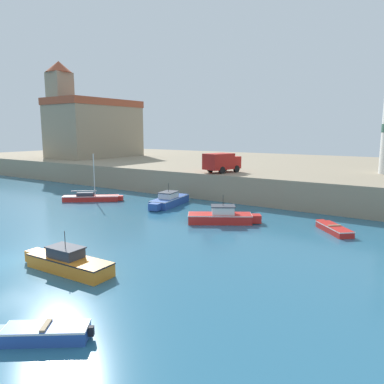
{
  "coord_description": "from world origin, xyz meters",
  "views": [
    {
      "loc": [
        21.11,
        -11.18,
        7.68
      ],
      "look_at": [
        1.79,
        17.33,
        2.0
      ],
      "focal_mm": 35.0,
      "sensor_mm": 36.0,
      "label": 1
    }
  ],
  "objects_px": {
    "motorboat_red_3": "(222,217)",
    "truck_on_quay": "(222,162)",
    "dinghy_red_2": "(333,228)",
    "church": "(90,125)",
    "motorboat_blue_0": "(169,200)",
    "sailboat_red_4": "(91,198)",
    "motorboat_orange_5": "(67,262)",
    "dinghy_blue_1": "(44,333)"
  },
  "relations": [
    {
      "from": "motorboat_red_3",
      "to": "truck_on_quay",
      "type": "xyz_separation_m",
      "value": [
        -6.13,
        10.62,
        3.58
      ]
    },
    {
      "from": "dinghy_red_2",
      "to": "motorboat_red_3",
      "type": "relative_size",
      "value": 0.64
    },
    {
      "from": "motorboat_red_3",
      "to": "truck_on_quay",
      "type": "height_order",
      "value": "truck_on_quay"
    },
    {
      "from": "motorboat_red_3",
      "to": "church",
      "type": "distance_m",
      "value": 44.47
    },
    {
      "from": "motorboat_blue_0",
      "to": "sailboat_red_4",
      "type": "bearing_deg",
      "value": -161.7
    },
    {
      "from": "motorboat_orange_5",
      "to": "dinghy_blue_1",
      "type": "bearing_deg",
      "value": -44.35
    },
    {
      "from": "dinghy_red_2",
      "to": "dinghy_blue_1",
      "type": "bearing_deg",
      "value": -103.24
    },
    {
      "from": "motorboat_red_3",
      "to": "sailboat_red_4",
      "type": "height_order",
      "value": "sailboat_red_4"
    },
    {
      "from": "motorboat_blue_0",
      "to": "sailboat_red_4",
      "type": "height_order",
      "value": "sailboat_red_4"
    },
    {
      "from": "dinghy_red_2",
      "to": "motorboat_red_3",
      "type": "height_order",
      "value": "motorboat_red_3"
    },
    {
      "from": "motorboat_blue_0",
      "to": "sailboat_red_4",
      "type": "distance_m",
      "value": 9.03
    },
    {
      "from": "dinghy_blue_1",
      "to": "sailboat_red_4",
      "type": "xyz_separation_m",
      "value": [
        -20.16,
        19.76,
        0.09
      ]
    },
    {
      "from": "church",
      "to": "truck_on_quay",
      "type": "bearing_deg",
      "value": -15.85
    },
    {
      "from": "motorboat_orange_5",
      "to": "church",
      "type": "bearing_deg",
      "value": 137.39
    },
    {
      "from": "dinghy_red_2",
      "to": "sailboat_red_4",
      "type": "bearing_deg",
      "value": -175.9
    },
    {
      "from": "motorboat_red_3",
      "to": "church",
      "type": "xyz_separation_m",
      "value": [
        -38.92,
        19.93,
        8.06
      ]
    },
    {
      "from": "dinghy_blue_1",
      "to": "motorboat_orange_5",
      "type": "relative_size",
      "value": 0.55
    },
    {
      "from": "motorboat_orange_5",
      "to": "motorboat_red_3",
      "type": "bearing_deg",
      "value": 83.32
    },
    {
      "from": "truck_on_quay",
      "to": "dinghy_red_2",
      "type": "bearing_deg",
      "value": -29.74
    },
    {
      "from": "motorboat_red_3",
      "to": "dinghy_red_2",
      "type": "bearing_deg",
      "value": 15.06
    },
    {
      "from": "sailboat_red_4",
      "to": "truck_on_quay",
      "type": "height_order",
      "value": "sailboat_red_4"
    },
    {
      "from": "dinghy_red_2",
      "to": "church",
      "type": "relative_size",
      "value": 0.22
    },
    {
      "from": "motorboat_orange_5",
      "to": "sailboat_red_4",
      "type": "bearing_deg",
      "value": 135.56
    },
    {
      "from": "motorboat_red_3",
      "to": "dinghy_blue_1",
      "type": "bearing_deg",
      "value": -80.0
    },
    {
      "from": "church",
      "to": "motorboat_blue_0",
      "type": "bearing_deg",
      "value": -28.41
    },
    {
      "from": "sailboat_red_4",
      "to": "motorboat_orange_5",
      "type": "distance_m",
      "value": 21.12
    },
    {
      "from": "motorboat_red_3",
      "to": "motorboat_orange_5",
      "type": "height_order",
      "value": "motorboat_red_3"
    },
    {
      "from": "dinghy_blue_1",
      "to": "truck_on_quay",
      "type": "xyz_separation_m",
      "value": [
        -9.53,
        29.91,
        3.81
      ]
    },
    {
      "from": "motorboat_blue_0",
      "to": "truck_on_quay",
      "type": "relative_size",
      "value": 1.38
    },
    {
      "from": "motorboat_red_3",
      "to": "motorboat_orange_5",
      "type": "xyz_separation_m",
      "value": [
        -1.68,
        -14.32,
        -0.02
      ]
    },
    {
      "from": "dinghy_blue_1",
      "to": "motorboat_red_3",
      "type": "relative_size",
      "value": 0.56
    },
    {
      "from": "motorboat_red_3",
      "to": "sailboat_red_4",
      "type": "distance_m",
      "value": 16.77
    },
    {
      "from": "sailboat_red_4",
      "to": "truck_on_quay",
      "type": "bearing_deg",
      "value": 43.68
    },
    {
      "from": "church",
      "to": "truck_on_quay",
      "type": "relative_size",
      "value": 3.65
    },
    {
      "from": "truck_on_quay",
      "to": "motorboat_blue_0",
      "type": "bearing_deg",
      "value": -105.69
    },
    {
      "from": "motorboat_red_3",
      "to": "truck_on_quay",
      "type": "relative_size",
      "value": 1.25
    },
    {
      "from": "motorboat_blue_0",
      "to": "motorboat_red_3",
      "type": "height_order",
      "value": "motorboat_red_3"
    },
    {
      "from": "dinghy_blue_1",
      "to": "dinghy_red_2",
      "type": "xyz_separation_m",
      "value": [
        5.08,
        21.57,
        -0.03
      ]
    },
    {
      "from": "dinghy_blue_1",
      "to": "motorboat_red_3",
      "type": "height_order",
      "value": "motorboat_red_3"
    },
    {
      "from": "truck_on_quay",
      "to": "motorboat_red_3",
      "type": "bearing_deg",
      "value": -60.02
    },
    {
      "from": "dinghy_red_2",
      "to": "motorboat_red_3",
      "type": "distance_m",
      "value": 8.78
    },
    {
      "from": "sailboat_red_4",
      "to": "motorboat_orange_5",
      "type": "bearing_deg",
      "value": -44.44
    }
  ]
}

